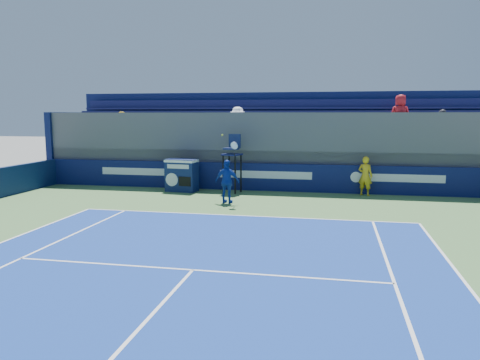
% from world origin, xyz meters
% --- Properties ---
extents(ball_person, '(0.69, 0.58, 1.61)m').
position_xyz_m(ball_person, '(4.16, 16.70, 0.82)').
color(ball_person, yellow).
rests_on(ball_person, apron).
extents(back_hoarding, '(20.40, 0.21, 1.20)m').
position_xyz_m(back_hoarding, '(0.00, 17.10, 0.60)').
color(back_hoarding, '#0C1347').
rests_on(back_hoarding, ground).
extents(match_clock, '(1.40, 0.88, 1.40)m').
position_xyz_m(match_clock, '(-3.51, 16.23, 0.74)').
color(match_clock, '#0F1B4B').
rests_on(match_clock, ground).
extents(umpire_chair, '(0.85, 0.85, 2.48)m').
position_xyz_m(umpire_chair, '(-1.31, 16.37, 1.53)').
color(umpire_chair, black).
rests_on(umpire_chair, ground).
extents(tennis_player, '(1.00, 0.57, 2.57)m').
position_xyz_m(tennis_player, '(-0.98, 13.96, 0.83)').
color(tennis_player, '#13349E').
rests_on(tennis_player, apron).
extents(stadium_seating, '(21.00, 4.05, 4.40)m').
position_xyz_m(stadium_seating, '(0.00, 19.15, 1.84)').
color(stadium_seating, '#525257').
rests_on(stadium_seating, ground).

